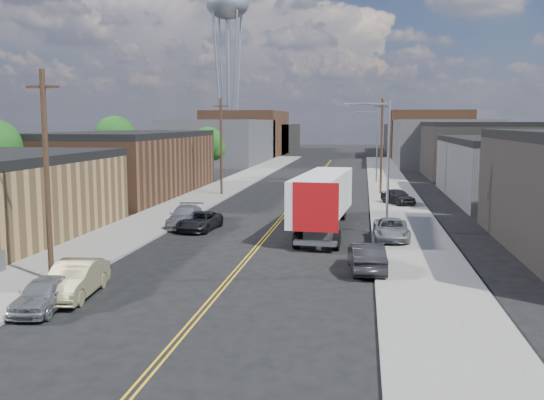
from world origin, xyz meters
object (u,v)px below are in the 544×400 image
(water_tower, at_px, (228,9))
(car_left_c, at_px, (200,221))
(semi_truck, at_px, (324,197))
(car_right_lot_c, at_px, (398,196))
(car_right_lot_a, at_px, (391,229))
(car_right_oncoming, at_px, (366,257))
(car_left_d, at_px, (186,217))
(car_left_a, at_px, (44,294))
(car_ahead_truck, at_px, (317,189))
(car_left_b, at_px, (75,279))

(water_tower, xyz_separation_m, car_left_c, (17.00, -85.24, -29.99))
(semi_truck, bearing_deg, car_right_lot_c, 71.07)
(car_right_lot_a, bearing_deg, car_right_oncoming, -101.46)
(car_left_d, bearing_deg, car_left_c, -47.05)
(car_right_oncoming, bearing_deg, car_left_a, 27.23)
(semi_truck, height_order, car_ahead_truck, semi_truck)
(car_left_a, height_order, car_left_d, car_left_d)
(water_tower, distance_m, car_right_lot_a, 97.15)
(car_left_c, distance_m, car_ahead_truck, 22.89)
(semi_truck, bearing_deg, car_ahead_truck, 100.60)
(semi_truck, relative_size, car_left_d, 3.04)
(car_ahead_truck, bearing_deg, car_left_b, -97.21)
(car_left_b, relative_size, car_right_lot_c, 1.16)
(car_left_b, relative_size, car_left_c, 1.01)
(car_left_c, relative_size, car_left_d, 0.90)
(car_left_a, xyz_separation_m, car_left_c, (1.38, 18.72, -0.03))
(car_right_oncoming, relative_size, car_ahead_truck, 0.96)
(car_left_d, bearing_deg, car_right_lot_a, -18.52)
(car_ahead_truck, bearing_deg, car_left_d, -107.20)
(car_left_a, bearing_deg, car_right_oncoming, 27.25)
(car_ahead_truck, bearing_deg, car_right_oncoming, -77.24)
(water_tower, height_order, car_left_a, water_tower)
(car_left_b, relative_size, car_ahead_truck, 0.98)
(car_left_a, distance_m, car_right_lot_a, 22.08)
(car_left_a, height_order, car_right_lot_a, car_right_lot_a)
(car_left_b, bearing_deg, car_right_lot_a, 40.31)
(car_left_c, xyz_separation_m, car_right_lot_c, (14.54, 15.06, 0.20))
(water_tower, relative_size, car_left_b, 7.75)
(car_left_a, distance_m, car_left_c, 18.77)
(car_left_a, height_order, car_ahead_truck, car_left_a)
(car_left_d, distance_m, car_right_lot_c, 21.09)
(car_left_c, bearing_deg, car_left_a, -88.91)
(water_tower, height_order, car_left_b, water_tower)
(car_left_a, distance_m, car_right_oncoming, 15.47)
(car_left_c, distance_m, car_right_lot_c, 20.93)
(car_left_c, bearing_deg, semi_truck, 16.08)
(car_left_b, bearing_deg, car_right_lot_c, 58.45)
(car_right_oncoming, height_order, car_ahead_truck, car_right_oncoming)
(car_ahead_truck, bearing_deg, car_right_lot_a, -70.71)
(car_left_c, relative_size, car_right_oncoming, 1.01)
(water_tower, relative_size, car_left_d, 7.05)
(semi_truck, bearing_deg, car_left_b, -112.98)
(car_left_a, relative_size, car_left_b, 0.84)
(semi_truck, distance_m, car_left_b, 20.85)
(semi_truck, distance_m, car_left_a, 22.77)
(water_tower, bearing_deg, car_ahead_truck, -69.57)
(car_left_c, bearing_deg, car_right_lot_c, 51.31)
(car_ahead_truck, bearing_deg, water_tower, 114.33)
(water_tower, distance_m, semi_truck, 91.91)
(car_left_c, height_order, car_ahead_truck, car_ahead_truck)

